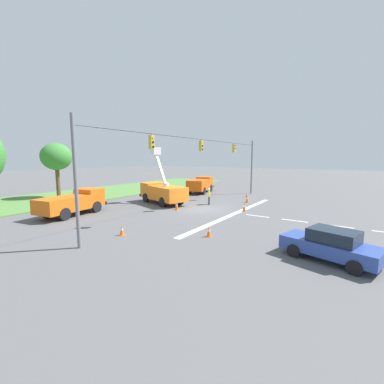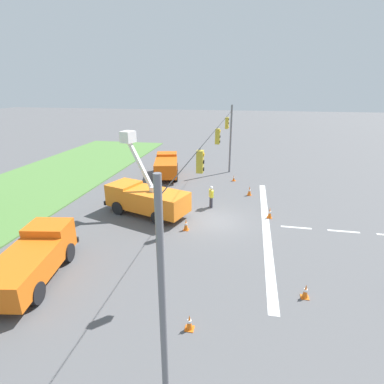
% 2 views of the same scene
% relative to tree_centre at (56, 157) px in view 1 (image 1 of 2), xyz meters
% --- Properties ---
extents(ground_plane, '(200.00, 200.00, 0.00)m').
position_rel_tree_centre_xyz_m(ground_plane, '(3.91, -18.30, -5.00)').
color(ground_plane, '#565659').
extents(grass_verge, '(56.00, 12.00, 0.10)m').
position_rel_tree_centre_xyz_m(grass_verge, '(3.91, -0.30, -4.95)').
color(grass_verge, '#517F3D').
rests_on(grass_verge, ground).
extents(lane_markings, '(17.60, 15.25, 0.01)m').
position_rel_tree_centre_xyz_m(lane_markings, '(3.91, -23.27, -5.00)').
color(lane_markings, silver).
rests_on(lane_markings, ground).
extents(signal_gantry, '(26.20, 0.33, 7.20)m').
position_rel_tree_centre_xyz_m(signal_gantry, '(3.87, -18.31, -0.57)').
color(signal_gantry, slate).
rests_on(signal_gantry, ground).
extents(tree_centre, '(3.59, 3.42, 6.68)m').
position_rel_tree_centre_xyz_m(tree_centre, '(0.00, 0.00, 0.00)').
color(tree_centre, brown).
rests_on(tree_centre, ground).
extents(utility_truck_bucket_lift, '(4.25, 6.75, 6.05)m').
position_rel_tree_centre_xyz_m(utility_truck_bucket_lift, '(4.16, -13.09, -3.65)').
color(utility_truck_bucket_lift, orange).
rests_on(utility_truck_bucket_lift, ground).
extents(utility_truck_support_near, '(6.20, 3.52, 2.13)m').
position_rel_tree_centre_xyz_m(utility_truck_support_near, '(13.89, -11.95, -3.80)').
color(utility_truck_support_near, '#D6560F').
rests_on(utility_truck_support_near, ground).
extents(utility_truck_support_far, '(6.23, 3.17, 2.10)m').
position_rel_tree_centre_xyz_m(utility_truck_support_far, '(-4.43, -10.30, -3.87)').
color(utility_truck_support_far, orange).
rests_on(utility_truck_support_far, ground).
extents(sedan_blue, '(2.82, 4.61, 1.56)m').
position_rel_tree_centre_xyz_m(sedan_blue, '(-3.50, -29.95, -4.21)').
color(sedan_blue, '#2D4799').
rests_on(sedan_blue, ground).
extents(road_worker, '(0.58, 0.40, 1.77)m').
position_rel_tree_centre_xyz_m(road_worker, '(6.34, -17.66, -4.00)').
color(road_worker, '#383842').
rests_on(road_worker, ground).
extents(traffic_cone_foreground_left, '(0.36, 0.36, 0.69)m').
position_rel_tree_centre_xyz_m(traffic_cone_foreground_left, '(-3.42, -23.23, -4.67)').
color(traffic_cone_foreground_left, orange).
rests_on(traffic_cone_foreground_left, ground).
extents(traffic_cone_foreground_right, '(0.36, 0.36, 0.79)m').
position_rel_tree_centre_xyz_m(traffic_cone_foreground_right, '(2.13, -16.54, -4.61)').
color(traffic_cone_foreground_right, orange).
rests_on(traffic_cone_foreground_right, ground).
extents(traffic_cone_mid_left, '(0.36, 0.36, 0.82)m').
position_rel_tree_centre_xyz_m(traffic_cone_mid_left, '(9.72, -20.59, -4.59)').
color(traffic_cone_mid_left, orange).
rests_on(traffic_cone_mid_left, ground).
extents(traffic_cone_mid_right, '(0.36, 0.36, 0.61)m').
position_rel_tree_centre_xyz_m(traffic_cone_mid_right, '(13.66, -19.00, -4.71)').
color(traffic_cone_mid_right, orange).
rests_on(traffic_cone_mid_right, ground).
extents(traffic_cone_near_bucket, '(0.36, 0.36, 0.78)m').
position_rel_tree_centre_xyz_m(traffic_cone_near_bucket, '(5.18, -22.08, -4.61)').
color(traffic_cone_near_bucket, orange).
rests_on(traffic_cone_near_bucket, ground).
extents(traffic_cone_lane_edge_a, '(0.36, 0.36, 0.67)m').
position_rel_tree_centre_xyz_m(traffic_cone_lane_edge_a, '(-6.24, -18.46, -4.67)').
color(traffic_cone_lane_edge_a, orange).
rests_on(traffic_cone_lane_edge_a, ground).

